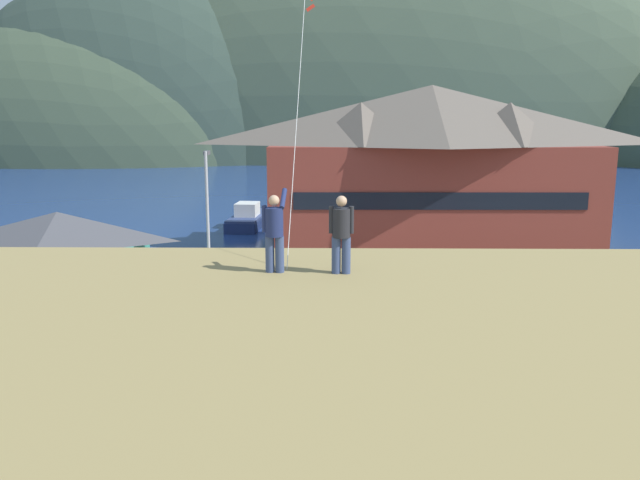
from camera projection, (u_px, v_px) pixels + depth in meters
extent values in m
plane|color=#66604C|center=(283.00, 372.00, 23.42)|extent=(600.00, 600.00, 0.00)
cube|color=gray|center=(291.00, 326.00, 28.32)|extent=(40.00, 20.00, 0.10)
cube|color=navy|center=(317.00, 189.00, 82.29)|extent=(360.00, 84.00, 0.03)
ellipsoid|color=#3D4C38|center=(97.00, 160.00, 138.01)|extent=(85.81, 50.20, 61.81)
ellipsoid|color=#2D3D33|center=(140.00, 158.00, 143.53)|extent=(86.81, 55.38, 81.14)
ellipsoid|color=#42513D|center=(402.00, 159.00, 142.36)|extent=(147.12, 47.59, 94.90)
cube|color=brown|center=(429.00, 198.00, 44.11)|extent=(21.92, 9.09, 7.43)
cube|color=black|center=(441.00, 201.00, 39.66)|extent=(18.55, 0.28, 1.10)
pyramid|color=#60564C|center=(431.00, 115.00, 43.01)|extent=(23.24, 9.99, 3.98)
pyramid|color=#60564C|center=(361.00, 124.00, 41.63)|extent=(4.92, 4.92, 2.79)
pyramid|color=#60564C|center=(510.00, 124.00, 41.58)|extent=(4.92, 4.92, 2.79)
cube|color=#338475|center=(62.00, 279.00, 29.80)|extent=(7.66, 4.54, 3.54)
pyramid|color=#47474C|center=(58.00, 227.00, 29.33)|extent=(8.28, 4.98, 1.44)
cube|color=black|center=(46.00, 302.00, 27.87)|extent=(1.10, 0.13, 2.48)
cube|color=#70604C|center=(293.00, 217.00, 57.05)|extent=(3.20, 13.88, 0.70)
cube|color=navy|center=(249.00, 222.00, 54.19)|extent=(3.13, 8.07, 0.90)
cube|color=navy|center=(249.00, 215.00, 54.09)|extent=(3.03, 7.83, 0.16)
cube|color=silver|center=(247.00, 209.00, 53.39)|extent=(1.95, 2.50, 1.10)
cube|color=red|center=(443.00, 355.00, 22.89)|extent=(4.35, 2.20, 0.80)
cube|color=#B11A15|center=(448.00, 335.00, 22.75)|extent=(2.24, 1.79, 0.70)
cube|color=black|center=(447.00, 336.00, 22.76)|extent=(2.29, 1.83, 0.32)
cylinder|color=black|center=(400.00, 357.00, 23.75)|extent=(0.66, 0.28, 0.64)
cylinder|color=black|center=(411.00, 376.00, 21.96)|extent=(0.66, 0.28, 0.64)
cylinder|color=black|center=(471.00, 355.00, 23.97)|extent=(0.66, 0.28, 0.64)
cylinder|color=black|center=(487.00, 374.00, 22.17)|extent=(0.66, 0.28, 0.64)
cube|color=red|center=(601.00, 343.00, 24.07)|extent=(4.33, 2.12, 0.80)
cube|color=#B11A15|center=(607.00, 324.00, 23.91)|extent=(2.22, 1.76, 0.70)
cube|color=black|center=(607.00, 325.00, 23.92)|extent=(2.26, 1.79, 0.32)
cylinder|color=black|center=(557.00, 343.00, 25.17)|extent=(0.65, 0.27, 0.64)
cylinder|color=black|center=(571.00, 361.00, 23.37)|extent=(0.65, 0.27, 0.64)
cylinder|color=black|center=(628.00, 346.00, 24.92)|extent=(0.65, 0.27, 0.64)
cube|color=navy|center=(65.00, 356.00, 22.72)|extent=(4.33, 2.13, 0.80)
cube|color=navy|center=(59.00, 337.00, 22.57)|extent=(2.22, 1.77, 0.70)
cube|color=black|center=(59.00, 338.00, 22.58)|extent=(2.27, 1.80, 0.32)
cylinder|color=black|center=(97.00, 376.00, 21.99)|extent=(0.66, 0.27, 0.64)
cylinder|color=black|center=(111.00, 356.00, 23.79)|extent=(0.66, 0.27, 0.64)
cylinder|color=black|center=(16.00, 378.00, 21.81)|extent=(0.66, 0.27, 0.64)
cylinder|color=black|center=(36.00, 358.00, 23.61)|extent=(0.66, 0.27, 0.64)
cube|color=red|center=(423.00, 305.00, 28.98)|extent=(4.36, 2.20, 0.80)
cube|color=#B11A15|center=(427.00, 289.00, 28.85)|extent=(2.25, 1.80, 0.70)
cube|color=black|center=(427.00, 290.00, 28.86)|extent=(2.29, 1.83, 0.32)
cylinder|color=black|center=(390.00, 308.00, 29.85)|extent=(0.66, 0.28, 0.64)
cylinder|color=black|center=(398.00, 320.00, 28.05)|extent=(0.66, 0.28, 0.64)
cylinder|color=black|center=(447.00, 306.00, 30.07)|extent=(0.66, 0.28, 0.64)
cylinder|color=black|center=(458.00, 318.00, 28.27)|extent=(0.66, 0.28, 0.64)
cylinder|color=#ADADB2|center=(208.00, 223.00, 33.06)|extent=(0.16, 0.16, 7.46)
cube|color=#4C4C51|center=(207.00, 153.00, 32.71)|extent=(0.24, 0.70, 0.20)
cylinder|color=#384770|center=(270.00, 254.00, 14.10)|extent=(0.20, 0.20, 0.82)
cylinder|color=#384770|center=(280.00, 254.00, 14.09)|extent=(0.20, 0.20, 0.82)
cylinder|color=navy|center=(274.00, 222.00, 13.95)|extent=(0.40, 0.40, 0.64)
sphere|color=tan|center=(274.00, 201.00, 13.86)|extent=(0.24, 0.24, 0.24)
cylinder|color=navy|center=(283.00, 199.00, 14.02)|extent=(0.15, 0.56, 0.43)
cylinder|color=navy|center=(264.00, 219.00, 13.96)|extent=(0.11, 0.11, 0.60)
cylinder|color=#384770|center=(336.00, 255.00, 13.99)|extent=(0.20, 0.20, 0.82)
cylinder|color=#384770|center=(346.00, 255.00, 13.98)|extent=(0.20, 0.20, 0.82)
cylinder|color=#232328|center=(341.00, 223.00, 13.85)|extent=(0.40, 0.40, 0.64)
sphere|color=tan|center=(341.00, 201.00, 13.75)|extent=(0.24, 0.24, 0.24)
cylinder|color=#232328|center=(331.00, 220.00, 13.85)|extent=(0.11, 0.11, 0.60)
cylinder|color=#232328|center=(351.00, 220.00, 13.82)|extent=(0.11, 0.11, 0.60)
cube|color=red|center=(311.00, 8.00, 19.41)|extent=(0.29, 0.02, 0.24)
cylinder|color=silver|center=(299.00, 89.00, 16.78)|extent=(0.31, 6.48, 8.34)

